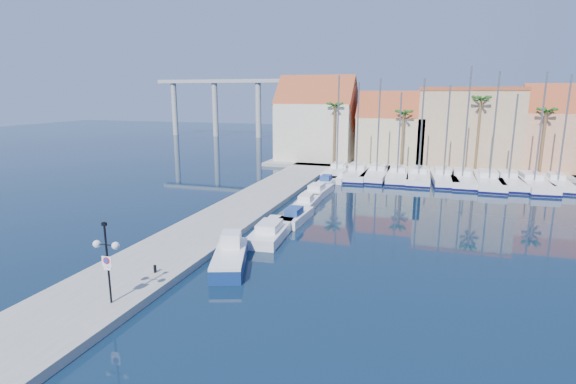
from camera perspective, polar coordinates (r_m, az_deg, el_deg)
name	(u,v)px	position (r m, az deg, el deg)	size (l,w,h in m)	color
ground	(285,279)	(28.20, -0.36, -11.01)	(260.00, 260.00, 0.00)	black
quay_west	(240,210)	(43.14, -6.14, -2.32)	(6.00, 77.00, 0.50)	gray
shore_north	(443,165)	(73.41, 19.14, 3.23)	(54.00, 16.00, 0.50)	gray
lamp_post	(107,250)	(24.85, -22.05, -6.89)	(1.49, 0.47, 4.40)	black
bollard	(155,269)	(28.96, -16.53, -9.34)	(0.18, 0.18, 0.46)	black
fishing_boat	(230,256)	(30.14, -7.38, -8.12)	(3.75, 6.17, 2.05)	navy
motorboat_west_0	(271,231)	(35.78, -2.12, -4.96)	(2.76, 7.24, 1.40)	white
motorboat_west_1	(296,216)	(39.87, 0.97, -3.11)	(1.94, 5.44, 1.40)	white
motorboat_west_2	(307,202)	(44.92, 2.42, -1.32)	(1.94, 5.48, 1.40)	white
motorboat_west_3	(318,191)	(50.07, 3.82, 0.12)	(2.31, 6.39, 1.40)	white
motorboat_west_4	(327,182)	(55.36, 4.94, 1.30)	(1.67, 5.16, 1.40)	white
motorboat_west_5	(341,176)	(59.31, 6.70, 2.02)	(2.74, 6.85, 1.40)	white
motorboat_west_6	(342,170)	(63.80, 6.90, 2.75)	(2.20, 5.73, 1.40)	white
sailboat_0	(338,171)	(62.69, 6.33, 2.68)	(2.72, 9.67, 13.46)	white
sailboat_1	(357,172)	(61.99, 8.71, 2.47)	(3.58, 11.64, 12.55)	white
sailboat_2	(377,173)	(61.97, 11.27, 2.37)	(3.34, 11.45, 13.01)	white
sailboat_3	(397,175)	(61.21, 13.70, 2.12)	(3.41, 10.73, 11.29)	white
sailboat_4	(418,176)	(61.11, 16.24, 1.97)	(3.12, 11.01, 12.97)	white
sailboat_5	(443,177)	(61.21, 19.07, 1.79)	(3.74, 11.05, 12.18)	white
sailboat_6	(462,178)	(61.09, 21.19, 1.63)	(3.11, 10.95, 14.35)	white
sailboat_7	(489,180)	(61.11, 24.11, 1.37)	(3.32, 11.90, 13.67)	white
sailboat_8	(508,181)	(61.94, 26.11, 1.30)	(3.10, 10.92, 11.09)	white
sailboat_9	(532,182)	(62.08, 28.61, 1.09)	(3.83, 11.87, 13.58)	white
sailboat_10	(557,182)	(63.17, 30.94, 1.04)	(2.69, 9.07, 13.27)	white
building_0	(317,122)	(73.95, 3.68, 8.85)	(12.30, 9.00, 13.50)	beige
building_1	(392,132)	(72.06, 13.03, 7.48)	(10.30, 8.00, 11.00)	tan
building_2	(468,127)	(72.89, 21.85, 7.72)	(14.20, 10.20, 11.50)	tan
building_3	(560,132)	(73.73, 31.26, 6.54)	(10.30, 8.00, 12.00)	tan
palm_0	(335,107)	(68.06, 5.98, 10.65)	(2.60, 2.60, 10.15)	brown
palm_1	(404,115)	(66.75, 14.50, 9.47)	(2.60, 2.60, 9.15)	brown
palm_2	(481,102)	(66.83, 23.31, 10.48)	(2.60, 2.60, 11.15)	brown
palm_3	(547,113)	(68.05, 29.99, 8.66)	(2.60, 2.60, 9.65)	brown
viaduct	(239,96)	(116.52, -6.19, 11.98)	(48.00, 2.20, 14.45)	#9E9E99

